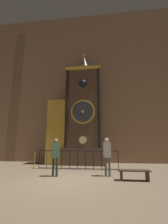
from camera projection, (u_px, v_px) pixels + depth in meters
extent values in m
plane|color=#847056|center=(67.00, 181.00, 6.33)|extent=(28.00, 28.00, 0.00)
cube|color=#846047|center=(84.00, 82.00, 13.97)|extent=(24.00, 0.30, 14.30)
cube|color=brown|center=(17.00, 92.00, 14.51)|extent=(0.90, 0.12, 12.87)
cube|color=brown|center=(84.00, 156.00, 11.37)|extent=(3.28, 1.61, 1.25)
cube|color=brown|center=(84.00, 107.00, 12.15)|extent=(2.63, 1.40, 6.36)
cube|color=gold|center=(84.00, 72.00, 12.68)|extent=(2.84, 1.54, 0.20)
cylinder|color=gold|center=(83.00, 140.00, 10.90)|extent=(0.58, 0.05, 0.58)
cylinder|color=silver|center=(83.00, 140.00, 10.87)|extent=(0.48, 0.03, 0.48)
cylinder|color=gold|center=(83.00, 112.00, 11.34)|extent=(1.86, 0.07, 1.86)
cylinder|color=#2D333D|center=(83.00, 111.00, 11.29)|extent=(1.60, 0.04, 1.60)
cylinder|color=gold|center=(83.00, 111.00, 11.27)|extent=(0.22, 0.03, 0.22)
cube|color=#30241B|center=(84.00, 86.00, 12.31)|extent=(0.83, 0.42, 0.83)
sphere|color=black|center=(83.00, 84.00, 11.89)|extent=(0.66, 0.66, 0.66)
cylinder|color=black|center=(67.00, 106.00, 11.72)|extent=(0.35, 0.35, 6.36)
cylinder|color=black|center=(99.00, 105.00, 11.42)|extent=(0.35, 0.35, 6.36)
cylinder|color=gold|center=(84.00, 70.00, 12.84)|extent=(1.05, 1.05, 0.30)
cone|color=black|center=(84.00, 62.00, 12.98)|extent=(1.00, 1.00, 1.06)
sphere|color=gold|center=(84.00, 56.00, 13.11)|extent=(0.20, 0.20, 0.20)
cube|color=brown|center=(58.00, 132.00, 12.05)|extent=(1.46, 1.19, 4.97)
cube|color=gold|center=(56.00, 131.00, 11.46)|extent=(1.53, 0.06, 4.97)
cylinder|color=black|center=(39.00, 159.00, 9.44)|extent=(0.04, 0.04, 1.13)
cylinder|color=black|center=(47.00, 160.00, 9.39)|extent=(0.04, 0.04, 1.13)
cylinder|color=black|center=(54.00, 160.00, 9.33)|extent=(0.04, 0.04, 1.13)
cylinder|color=black|center=(62.00, 160.00, 9.27)|extent=(0.04, 0.04, 1.13)
cylinder|color=black|center=(70.00, 160.00, 9.21)|extent=(0.04, 0.04, 1.13)
cylinder|color=black|center=(77.00, 160.00, 9.15)|extent=(0.04, 0.04, 1.13)
cylinder|color=black|center=(85.00, 160.00, 9.09)|extent=(0.04, 0.04, 1.13)
cylinder|color=black|center=(93.00, 160.00, 9.04)|extent=(0.04, 0.04, 1.13)
cylinder|color=black|center=(102.00, 160.00, 8.98)|extent=(0.04, 0.04, 1.13)
cylinder|color=black|center=(110.00, 160.00, 8.92)|extent=(0.04, 0.04, 1.13)
cylinder|color=black|center=(118.00, 160.00, 8.86)|extent=(0.04, 0.04, 1.13)
cylinder|color=black|center=(78.00, 151.00, 9.26)|extent=(4.90, 0.05, 0.05)
cylinder|color=black|center=(77.00, 169.00, 9.05)|extent=(4.90, 0.04, 0.04)
cylinder|color=#213427|center=(53.00, 167.00, 7.22)|extent=(0.11, 0.11, 0.85)
cylinder|color=#213427|center=(57.00, 167.00, 7.20)|extent=(0.11, 0.11, 0.85)
cube|color=#385642|center=(56.00, 150.00, 7.38)|extent=(0.39, 0.30, 0.74)
sphere|color=#8C664C|center=(56.00, 141.00, 7.47)|extent=(0.20, 0.20, 0.20)
cylinder|color=#58554F|center=(106.00, 167.00, 7.27)|extent=(0.11, 0.11, 0.87)
cylinder|color=#58554F|center=(109.00, 167.00, 7.25)|extent=(0.11, 0.11, 0.87)
cube|color=gray|center=(107.00, 150.00, 7.43)|extent=(0.39, 0.30, 0.75)
sphere|color=beige|center=(107.00, 140.00, 7.53)|extent=(0.22, 0.22, 0.22)
cylinder|color=#B28E33|center=(34.00, 168.00, 9.58)|extent=(0.28, 0.28, 0.04)
cylinder|color=#B28E33|center=(34.00, 161.00, 9.67)|extent=(0.06, 0.06, 0.86)
sphere|color=#B28E33|center=(35.00, 154.00, 9.76)|extent=(0.09, 0.09, 0.09)
cube|color=#423328|center=(134.00, 170.00, 6.42)|extent=(1.34, 0.40, 0.05)
cube|color=#423328|center=(121.00, 176.00, 6.44)|extent=(0.08, 0.36, 0.39)
cube|color=#423328|center=(147.00, 176.00, 6.31)|extent=(0.08, 0.36, 0.39)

